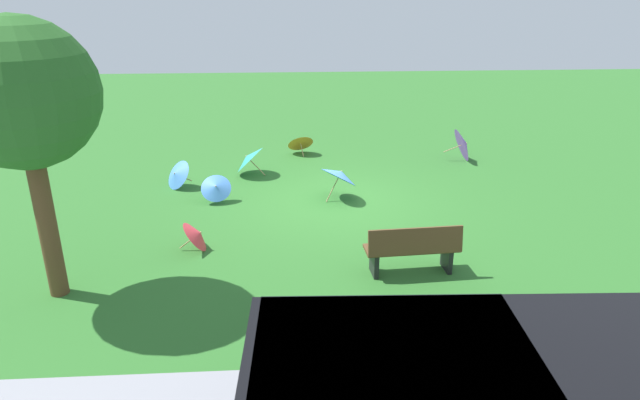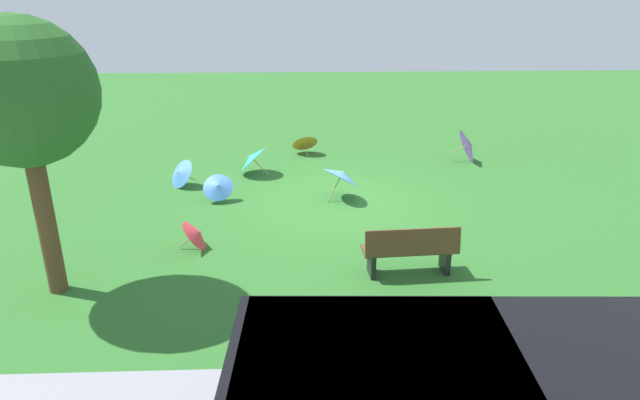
# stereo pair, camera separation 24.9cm
# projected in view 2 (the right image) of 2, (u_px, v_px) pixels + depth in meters

# --- Properties ---
(ground) EXTENTS (40.00, 40.00, 0.00)m
(ground) POSITION_uv_depth(u_px,v_px,m) (334.00, 202.00, 12.62)
(ground) COLOR #2D6B28
(park_bench) EXTENTS (1.63, 0.59, 0.90)m
(park_bench) POSITION_uv_depth(u_px,v_px,m) (410.00, 250.00, 9.31)
(park_bench) COLOR brown
(park_bench) RESTS_ON ground
(shade_tree) EXTENTS (2.16, 2.16, 4.28)m
(shade_tree) POSITION_uv_depth(u_px,v_px,m) (21.00, 95.00, 7.86)
(shade_tree) COLOR brown
(shade_tree) RESTS_ON ground
(parasol_blue_0) EXTENTS (0.71, 0.68, 0.66)m
(parasol_blue_0) POSITION_uv_depth(u_px,v_px,m) (218.00, 186.00, 12.51)
(parasol_blue_0) COLOR tan
(parasol_blue_0) RESTS_ON ground
(parasol_purple_0) EXTENTS (0.81, 0.95, 0.94)m
(parasol_purple_0) POSITION_uv_depth(u_px,v_px,m) (469.00, 145.00, 15.36)
(parasol_purple_0) COLOR tan
(parasol_purple_0) RESTS_ON ground
(parasol_orange_0) EXTENTS (0.87, 0.79, 0.67)m
(parasol_orange_0) POSITION_uv_depth(u_px,v_px,m) (304.00, 142.00, 16.10)
(parasol_orange_0) COLOR tan
(parasol_orange_0) RESTS_ON ground
(parasol_red_1) EXTENTS (0.63, 0.69, 0.61)m
(parasol_red_1) POSITION_uv_depth(u_px,v_px,m) (197.00, 233.00, 10.31)
(parasol_red_1) COLOR tan
(parasol_red_1) RESTS_ON ground
(parasol_teal_1) EXTENTS (0.95, 1.07, 0.83)m
(parasol_teal_1) POSITION_uv_depth(u_px,v_px,m) (251.00, 158.00, 14.32)
(parasol_teal_1) COLOR tan
(parasol_teal_1) RESTS_ON ground
(parasol_blue_1) EXTENTS (0.87, 0.91, 0.69)m
(parasol_blue_1) POSITION_uv_depth(u_px,v_px,m) (180.00, 173.00, 13.47)
(parasol_blue_1) COLOR tan
(parasol_blue_1) RESTS_ON ground
(parasol_blue_2) EXTENTS (1.17, 1.19, 0.90)m
(parasol_blue_2) POSITION_uv_depth(u_px,v_px,m) (342.00, 175.00, 12.60)
(parasol_blue_2) COLOR tan
(parasol_blue_2) RESTS_ON ground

